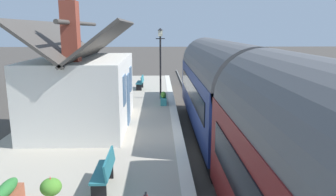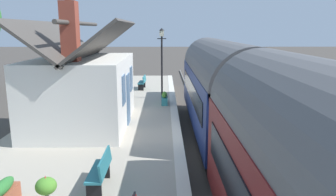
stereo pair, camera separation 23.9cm
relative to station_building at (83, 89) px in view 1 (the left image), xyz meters
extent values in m
plane|color=#423D38|center=(-1.43, -4.99, -2.41)|extent=(160.00, 160.00, 0.00)
cube|color=#A39B8C|center=(-1.43, -0.68, -1.97)|extent=(32.00, 6.62, 0.88)
cube|color=beige|center=(-1.43, -3.81, -1.52)|extent=(32.00, 0.36, 0.02)
cube|color=gray|center=(-1.43, -6.61, -2.34)|extent=(52.00, 0.08, 0.14)
cube|color=gray|center=(-1.43, -5.17, -2.34)|extent=(52.00, 0.08, 0.14)
cube|color=black|center=(1.10, -5.89, -2.06)|extent=(9.66, 2.29, 0.70)
cube|color=navy|center=(1.10, -5.89, -0.56)|extent=(10.50, 2.70, 2.30)
cylinder|color=#515154|center=(1.10, -5.89, 0.59)|extent=(10.50, 2.65, 2.65)
cube|color=black|center=(1.10, -4.52, -0.27)|extent=(8.92, 0.03, 0.80)
cylinder|color=black|center=(4.25, -5.89, -2.06)|extent=(0.70, 2.16, 0.70)
cylinder|color=black|center=(-2.05, -5.89, -2.06)|extent=(0.70, 2.16, 0.70)
cube|color=black|center=(6.37, -5.89, -0.16)|extent=(0.04, 2.16, 0.90)
cylinder|color=#F2EDCC|center=(6.39, -5.89, -1.13)|extent=(0.06, 0.24, 0.24)
cube|color=red|center=(6.43, -5.89, -1.59)|extent=(0.16, 2.56, 0.24)
cube|color=white|center=(0.02, 0.01, -0.14)|extent=(5.56, 3.59, 2.78)
cube|color=#47423D|center=(0.02, -0.89, 1.93)|extent=(6.06, 2.06, 1.59)
cube|color=#47423D|center=(0.02, 0.90, 1.93)|extent=(6.06, 2.06, 1.59)
cylinder|color=#47423D|center=(0.02, 0.01, 2.61)|extent=(6.06, 0.16, 0.16)
cube|color=brown|center=(-1.41, 0.01, 2.30)|extent=(0.56, 0.56, 2.10)
cube|color=slate|center=(0.19, -1.81, -0.48)|extent=(0.90, 0.06, 2.10)
cube|color=slate|center=(-1.21, -1.81, 0.17)|extent=(0.80, 0.05, 1.10)
cube|color=slate|center=(1.59, -1.81, 0.17)|extent=(0.80, 0.05, 1.10)
cube|color=#26727F|center=(8.21, -1.82, -1.08)|extent=(1.42, 0.47, 0.06)
cube|color=#26727F|center=(8.20, -2.00, -0.85)|extent=(1.40, 0.17, 0.40)
cube|color=black|center=(7.65, -1.80, -1.31)|extent=(0.08, 0.36, 0.44)
cube|color=black|center=(8.77, -1.85, -1.31)|extent=(0.08, 0.36, 0.44)
cube|color=#26727F|center=(-5.62, -1.68, -1.08)|extent=(1.40, 0.41, 0.06)
cube|color=#26727F|center=(-5.62, -1.86, -0.85)|extent=(1.40, 0.11, 0.40)
cube|color=black|center=(-6.18, -1.68, -1.31)|extent=(0.06, 0.36, 0.44)
cube|color=black|center=(-5.06, -1.68, -1.31)|extent=(0.06, 0.36, 0.44)
ellipsoid|color=#4C8C2D|center=(-6.53, -0.71, -1.01)|extent=(0.46, 0.46, 0.39)
cone|color=red|center=(-6.53, -0.71, -0.84)|extent=(0.10, 0.10, 0.19)
cube|color=teal|center=(3.76, -3.34, -1.34)|extent=(1.03, 0.32, 0.39)
ellipsoid|color=#4C8C2D|center=(3.76, -3.34, -1.03)|extent=(0.93, 0.29, 0.29)
ellipsoid|color=#2D7233|center=(-6.52, 0.25, -1.03)|extent=(0.93, 0.29, 0.29)
cylinder|color=black|center=(5.13, -3.19, 0.25)|extent=(0.10, 0.10, 3.55)
cylinder|color=black|center=(5.13, -3.19, 1.87)|extent=(0.05, 0.50, 0.05)
cube|color=beige|center=(5.13, -3.19, 2.16)|extent=(0.24, 0.24, 0.32)
cone|color=black|center=(5.13, -3.19, 2.38)|extent=(0.32, 0.32, 0.14)
camera|label=1|loc=(-13.15, -3.09, 2.38)|focal=34.67mm
camera|label=2|loc=(-13.15, -3.33, 2.38)|focal=34.67mm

